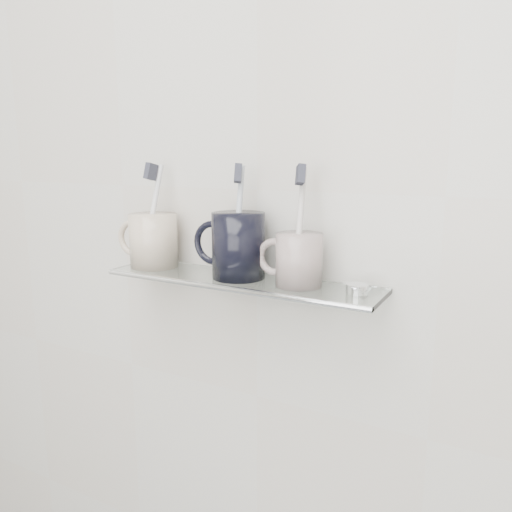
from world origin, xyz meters
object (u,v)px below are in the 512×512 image
Objects in this scene: mug_center at (238,245)px; mug_right at (299,260)px; shelf_glass at (240,281)px; mug_left at (154,240)px.

mug_center reaches higher than mug_right.
shelf_glass is at bearing -42.26° from mug_center.
mug_center reaches higher than mug_left.
mug_center is at bearing 138.40° from shelf_glass.
shelf_glass is 0.12m from mug_right.
mug_center is (0.19, 0.00, 0.01)m from mug_left.
shelf_glass is at bearing -15.53° from mug_left.
mug_right is at bearing -14.05° from mug_left.
mug_left is 1.17× the size of mug_right.
mug_left is 0.19m from mug_center.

